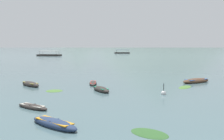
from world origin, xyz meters
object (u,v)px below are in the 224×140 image
Objects in this scene: rowboat_0 at (93,83)px; ferry_0 at (122,53)px; rowboat_5 at (33,107)px; ferry_1 at (49,55)px; rowboat_1 at (54,123)px; rowboat_7 at (101,89)px; rowboat_6 at (196,81)px; rowboat_8 at (30,84)px; mooring_buoy at (164,93)px.

ferry_0 is at bearing 82.12° from rowboat_0.
ferry_0 is (22.41, 142.05, 0.32)m from rowboat_5.
ferry_1 is (-16.88, 103.39, 0.32)m from rowboat_5.
rowboat_0 is 12.23m from rowboat_5.
rowboat_1 is 109.39m from ferry_1.
ferry_1 is (-22.04, 96.67, 0.27)m from rowboat_7.
rowboat_6 is 1.30× the size of rowboat_8.
mooring_buoy is at bearing -24.09° from rowboat_8.
rowboat_8 is (-2.80, 10.71, 0.07)m from rowboat_5.
rowboat_6 is 13.12m from rowboat_7.
rowboat_6 is at bearing -92.30° from ferry_0.
rowboat_7 is (5.17, 6.72, 0.06)m from rowboat_5.
rowboat_1 is 147.75m from ferry_0.
rowboat_8 is (-5.02, 15.02, 0.03)m from rowboat_1.
rowboat_7 reaches higher than rowboat_1.
ferry_0 is 8.54× the size of mooring_buoy.
rowboat_0 is 0.30× the size of ferry_1.
ferry_0 is at bearing 82.15° from rowboat_1.
rowboat_7 is at bearing 159.53° from mooring_buoy.
rowboat_1 is 0.28× the size of ferry_1.
rowboat_5 is 104.76m from ferry_1.
ferry_1 is (-34.05, 91.39, 0.24)m from rowboat_6.
rowboat_6 is at bearing -69.56° from ferry_1.
rowboat_0 is at bearing 69.20° from rowboat_5.
rowboat_0 is at bearing -77.01° from ferry_1.
rowboat_7 is 0.29× the size of ferry_1.
rowboat_1 is 22.13m from rowboat_6.
rowboat_6 reaches higher than rowboat_7.
rowboat_8 is 133.74m from ferry_0.
mooring_buoy reaches higher than rowboat_5.
rowboat_1 is 0.94× the size of rowboat_8.
ferry_1 is at bearing -135.46° from ferry_0.
rowboat_1 is 4.86m from rowboat_5.
rowboat_7 reaches higher than rowboat_5.
rowboat_6 is 0.45× the size of ferry_0.
rowboat_0 is at bearing 82.34° from rowboat_1.
rowboat_7 is 0.95× the size of rowboat_8.
mooring_buoy is (27.85, -98.84, -0.33)m from ferry_1.
ferry_0 is at bearing 81.03° from rowboat_5.
mooring_buoy reaches higher than rowboat_8.
rowboat_8 is at bearing -81.36° from ferry_1.
rowboat_8 reaches higher than rowboat_5.
mooring_buoy reaches higher than rowboat_7.
rowboat_5 is at bearing 117.27° from rowboat_1.
rowboat_1 is at bearing -79.94° from ferry_1.
rowboat_6 is at bearing 34.94° from rowboat_5.
rowboat_8 is 0.30× the size of ferry_1.
rowboat_1 is at bearing -134.62° from mooring_buoy.
rowboat_1 is 1.16× the size of rowboat_5.
rowboat_0 is 12.85m from rowboat_6.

